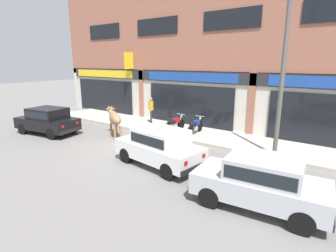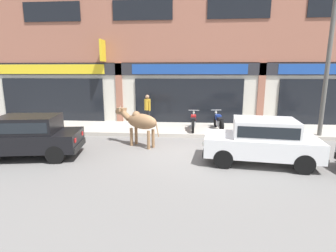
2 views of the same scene
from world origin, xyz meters
name	(u,v)px [view 2 (image 2 of 2)]	position (x,y,z in m)	size (l,w,h in m)	color
ground_plane	(187,153)	(0.00, 0.00, 0.00)	(90.00, 90.00, 0.00)	slate
sidewalk	(188,129)	(0.00, 3.63, 0.09)	(19.00, 2.87, 0.17)	#B7AFA3
shop_building	(189,35)	(0.00, 5.32, 4.83)	(23.00, 1.40, 10.07)	#9E604C
cow	(140,121)	(-1.87, 0.73, 1.01)	(1.94, 1.28, 1.61)	#936B47
car_0	(262,139)	(2.41, -0.89, 0.81)	(3.75, 2.02, 1.46)	black
car_1	(28,135)	(-5.45, -0.95, 0.81)	(3.78, 2.16, 1.46)	black
motorcycle_0	(193,122)	(0.26, 3.18, 0.56)	(0.52, 1.81, 0.88)	black
motorcycle_1	(219,122)	(1.48, 3.36, 0.56)	(0.52, 1.81, 0.88)	black
pedestrian	(147,107)	(-2.09, 3.95, 1.15)	(0.35, 0.40, 1.60)	#2D2D33
utility_pole	(328,60)	(5.80, 2.50, 3.41)	(0.18, 0.18, 6.48)	#595651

